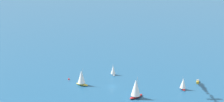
% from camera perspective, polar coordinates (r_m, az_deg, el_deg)
% --- Properties ---
extents(ground_plane, '(2000.00, 2000.00, 0.00)m').
position_cam_1_polar(ground_plane, '(165.99, -0.00, -7.63)').
color(ground_plane, '#1E517A').
extents(motorboat_far_port, '(4.89, 5.75, 1.75)m').
position_cam_1_polar(motorboat_far_port, '(180.61, 17.97, -6.33)').
color(motorboat_far_port, gold).
rests_on(motorboat_far_port, ground_plane).
extents(sailboat_far_stbd, '(5.72, 9.76, 12.32)m').
position_cam_1_polar(sailboat_far_stbd, '(148.99, 5.16, -8.04)').
color(sailboat_far_stbd, '#B21E1E').
rests_on(sailboat_far_stbd, ground_plane).
extents(sailboat_inshore, '(6.46, 4.54, 8.10)m').
position_cam_1_polar(sailboat_inshore, '(165.60, 15.05, -6.84)').
color(sailboat_inshore, '#B21E1E').
rests_on(sailboat_inshore, ground_plane).
extents(sailboat_trailing, '(8.64, 6.51, 11.02)m').
position_cam_1_polar(sailboat_trailing, '(167.14, -6.59, -5.72)').
color(sailboat_trailing, gold).
rests_on(sailboat_trailing, ground_plane).
extents(sailboat_ahead, '(6.26, 4.15, 7.78)m').
position_cam_1_polar(sailboat_ahead, '(184.33, 0.25, -4.14)').
color(sailboat_ahead, white).
rests_on(sailboat_ahead, ground_plane).
extents(marker_buoy, '(1.10, 1.10, 2.10)m').
position_cam_1_polar(marker_buoy, '(178.99, -9.27, -6.00)').
color(marker_buoy, red).
rests_on(marker_buoy, ground_plane).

